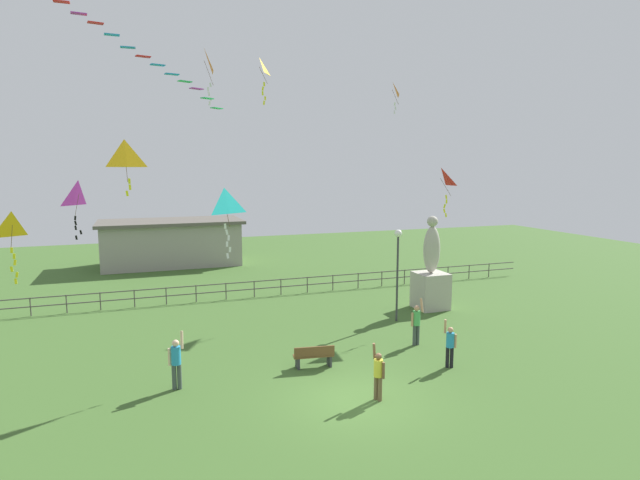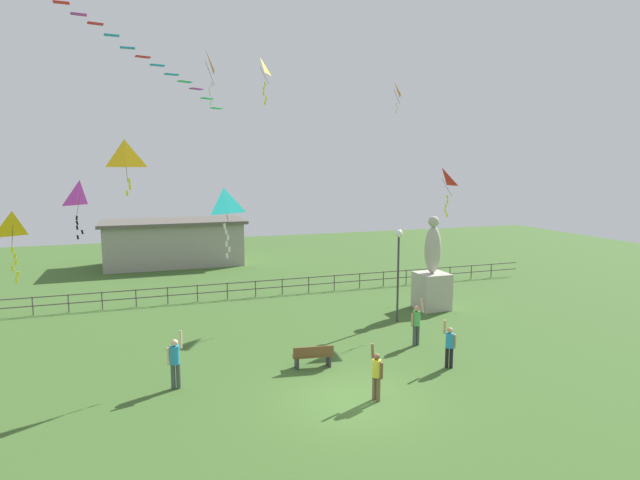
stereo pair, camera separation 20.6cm
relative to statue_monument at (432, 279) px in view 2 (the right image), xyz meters
name	(u,v)px [view 2 (the right image)]	position (x,y,z in m)	size (l,w,h in m)	color
ground_plane	(353,399)	(-8.05, -8.56, -1.61)	(80.00, 80.00, 0.00)	#3D6028
statue_monument	(432,279)	(0.00, 0.00, 0.00)	(1.57, 1.57, 4.89)	#B2AD9E
lamppost	(398,255)	(-2.77, -1.46, 1.63)	(0.36, 0.36, 4.46)	#38383D
park_bench	(313,356)	(-8.44, -5.67, -1.15)	(1.54, 0.62, 0.85)	brown
person_0	(175,360)	(-13.35, -5.88, -0.60)	(0.52, 0.35, 2.01)	#3F4C47
person_1	(377,373)	(-7.39, -8.89, -0.69)	(0.29, 0.47, 1.83)	brown
person_2	(416,322)	(-3.61, -4.75, -0.61)	(0.52, 0.31, 1.98)	#3F4C47
person_3	(450,344)	(-3.70, -7.33, -0.70)	(0.42, 0.36, 1.81)	black
kite_0	(13,228)	(-18.38, -2.93, 3.67)	(0.89, 0.71, 2.54)	yellow
kite_1	(224,204)	(-11.34, -4.16, 4.45)	(1.16, 0.86, 2.57)	#19B2B2
kite_2	(206,63)	(-10.96, 3.07, 10.73)	(0.65, 0.85, 2.66)	orange
kite_3	(394,90)	(-0.28, 4.19, 10.12)	(0.84, 1.18, 1.78)	orange
kite_4	(125,155)	(-14.66, -2.90, 6.18)	(1.06, 0.60, 2.01)	yellow
kite_5	(261,69)	(-8.45, 2.28, 10.45)	(0.74, 0.84, 2.21)	yellow
kite_6	(442,181)	(-0.60, -1.59, 5.14)	(0.92, 0.88, 2.31)	red
kite_7	(80,195)	(-16.76, 2.39, 4.52)	(0.97, 1.02, 2.66)	#B22DB2
waterfront_railing	(254,286)	(-8.34, 5.44, -0.98)	(36.02, 0.06, 0.95)	#4C4742
pavilion_building	(174,242)	(-11.99, 17.44, 0.12)	(10.53, 5.30, 3.42)	gray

